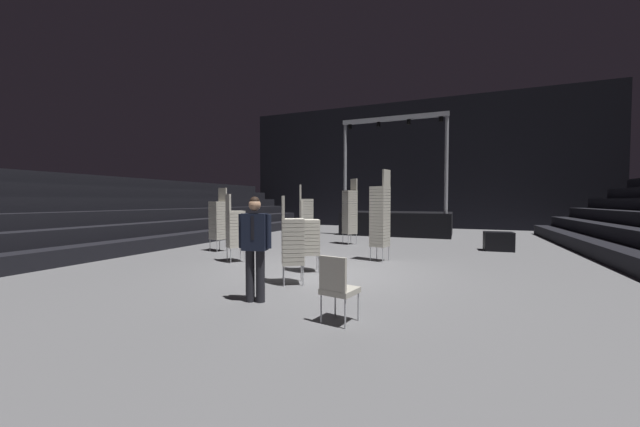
{
  "coord_description": "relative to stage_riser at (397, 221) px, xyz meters",
  "views": [
    {
      "loc": [
        2.87,
        -7.48,
        1.69
      ],
      "look_at": [
        -0.11,
        -0.1,
        1.4
      ],
      "focal_mm": 19.27,
      "sensor_mm": 36.0,
      "label": 1
    }
  ],
  "objects": [
    {
      "name": "chair_stack_mid_centre",
      "position": [
        -4.61,
        -8.15,
        0.41
      ],
      "size": [
        0.54,
        0.54,
        2.14
      ],
      "rotation": [
        0.0,
        0.0,
        2.87
      ],
      "color": "#B2B5BA",
      "rests_on": "ground_plane"
    },
    {
      "name": "chair_stack_mid_right",
      "position": [
        -0.42,
        -10.05,
        0.2
      ],
      "size": [
        0.6,
        0.6,
        1.71
      ],
      "rotation": [
        0.0,
        0.0,
        5.21
      ],
      "color": "#B2B5BA",
      "rests_on": "ground_plane"
    },
    {
      "name": "arena_end_wall",
      "position": [
        -0.0,
        4.94,
        3.34
      ],
      "size": [
        22.0,
        0.3,
        8.0
      ],
      "primitive_type": "cube",
      "color": "black",
      "rests_on": "ground_plane"
    },
    {
      "name": "chair_stack_front_right",
      "position": [
        -2.88,
        -9.6,
        0.29
      ],
      "size": [
        0.62,
        0.62,
        1.88
      ],
      "rotation": [
        0.0,
        0.0,
        5.61
      ],
      "color": "#B2B5BA",
      "rests_on": "ground_plane"
    },
    {
      "name": "stage_riser",
      "position": [
        0.0,
        0.0,
        0.0
      ],
      "size": [
        5.21,
        3.08,
        5.64
      ],
      "color": "black",
      "rests_on": "ground_plane"
    },
    {
      "name": "man_with_tie",
      "position": [
        -0.27,
        -12.67,
        0.35
      ],
      "size": [
        0.57,
        0.31,
        1.77
      ],
      "rotation": [
        0.0,
        0.0,
        3.36
      ],
      "color": "black",
      "rests_on": "ground_plane"
    },
    {
      "name": "chair_stack_rear_right",
      "position": [
        -1.06,
        -4.68,
        0.62
      ],
      "size": [
        0.62,
        0.62,
        2.56
      ],
      "rotation": [
        0.0,
        0.0,
        2.47
      ],
      "color": "#B2B5BA",
      "rests_on": "ground_plane"
    },
    {
      "name": "bleacher_bank_left",
      "position": [
        -8.75,
        -9.06,
        0.69
      ],
      "size": [
        4.5,
        24.0,
        2.7
      ],
      "rotation": [
        0.0,
        0.0,
        1.57
      ],
      "color": "black",
      "rests_on": "ground_plane"
    },
    {
      "name": "ground_plane",
      "position": [
        -0.0,
        -10.06,
        -0.71
      ],
      "size": [
        22.0,
        30.0,
        0.1
      ],
      "primitive_type": "cube",
      "color": "slate"
    },
    {
      "name": "chair_stack_front_left",
      "position": [
        -0.25,
        -11.31,
        0.24
      ],
      "size": [
        0.6,
        0.6,
        1.79
      ],
      "rotation": [
        0.0,
        0.0,
        5.25
      ],
      "color": "#B2B5BA",
      "rests_on": "ground_plane"
    },
    {
      "name": "chair_stack_rear_left",
      "position": [
        -1.78,
        -7.24,
        0.45
      ],
      "size": [
        0.59,
        0.59,
        2.22
      ],
      "rotation": [
        0.0,
        0.0,
        5.2
      ],
      "color": "#B2B5BA",
      "rests_on": "ground_plane"
    },
    {
      "name": "equipment_road_case",
      "position": [
        4.15,
        -4.53,
        -0.34
      ],
      "size": [
        0.94,
        0.66,
        0.64
      ],
      "primitive_type": "cube",
      "rotation": [
        0.0,
        0.0,
        0.07
      ],
      "color": "black",
      "rests_on": "ground_plane"
    },
    {
      "name": "loose_chair_near_man",
      "position": [
        1.34,
        -13.11,
        -0.12
      ],
      "size": [
        0.52,
        0.52,
        0.95
      ],
      "rotation": [
        0.0,
        0.0,
        6.08
      ],
      "color": "#B2B5BA",
      "rests_on": "ground_plane"
    },
    {
      "name": "chair_stack_mid_left",
      "position": [
        0.83,
        -7.95,
        0.62
      ],
      "size": [
        0.54,
        0.54,
        2.56
      ],
      "rotation": [
        0.0,
        0.0,
        1.3
      ],
      "color": "#B2B5BA",
      "rests_on": "ground_plane"
    }
  ]
}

